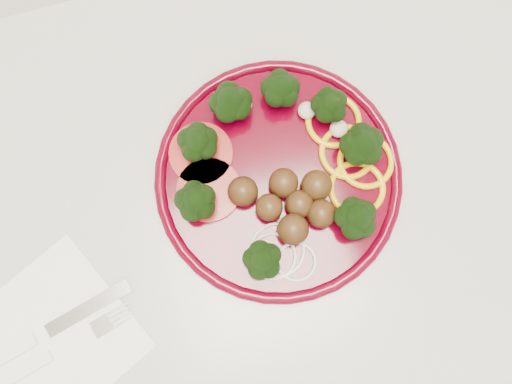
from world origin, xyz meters
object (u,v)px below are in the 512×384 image
object	(u,v)px
plate	(280,174)
napkin	(54,338)
knife	(31,341)
fork	(39,362)

from	to	relation	value
plate	napkin	world-z (taller)	plate
napkin	knife	distance (m)	0.02
napkin	fork	bearing A→B (deg)	-132.14
napkin	fork	world-z (taller)	fork
napkin	fork	xyz separation A→B (m)	(-0.02, -0.02, 0.01)
fork	knife	bearing A→B (deg)	83.00
fork	napkin	bearing A→B (deg)	33.31
plate	fork	xyz separation A→B (m)	(-0.32, -0.13, -0.01)
plate	napkin	xyz separation A→B (m)	(-0.30, -0.11, -0.02)
plate	napkin	bearing A→B (deg)	-159.67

